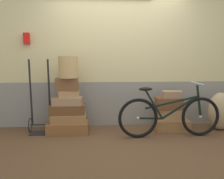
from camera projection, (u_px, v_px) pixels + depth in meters
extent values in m
cube|color=#513823|center=(122.00, 140.00, 3.98)|extent=(9.07, 5.20, 0.06)
cube|color=gray|center=(117.00, 103.00, 4.76)|extent=(7.07, 0.20, 0.83)
cube|color=#CCBC84|center=(118.00, 31.00, 4.59)|extent=(7.07, 0.20, 1.90)
cube|color=red|center=(27.00, 39.00, 4.35)|extent=(0.10, 0.08, 0.20)
cube|color=brown|center=(68.00, 127.00, 4.24)|extent=(0.70, 0.43, 0.19)
cube|color=olive|center=(69.00, 118.00, 4.25)|extent=(0.61, 0.41, 0.13)
cube|color=brown|center=(68.00, 109.00, 4.25)|extent=(0.61, 0.37, 0.16)
cube|color=#937051|center=(68.00, 101.00, 4.21)|extent=(0.50, 0.31, 0.13)
cube|color=#9E754C|center=(69.00, 94.00, 4.22)|extent=(0.36, 0.23, 0.11)
cube|color=brown|center=(67.00, 84.00, 4.20)|extent=(0.38, 0.23, 0.22)
cube|color=olive|center=(171.00, 125.00, 4.39)|extent=(0.58, 0.39, 0.20)
cube|color=#9E754C|center=(170.00, 114.00, 4.38)|extent=(0.52, 0.35, 0.18)
cube|color=brown|center=(169.00, 103.00, 4.35)|extent=(0.45, 0.30, 0.21)
cube|color=#937051|center=(172.00, 94.00, 4.30)|extent=(0.35, 0.24, 0.12)
cylinder|color=tan|center=(68.00, 67.00, 4.14)|extent=(0.32, 0.32, 0.36)
torus|color=black|center=(30.00, 125.00, 4.27)|extent=(0.02, 0.25, 0.25)
torus|color=black|center=(52.00, 125.00, 4.30)|extent=(0.02, 0.25, 0.25)
cylinder|color=black|center=(41.00, 125.00, 4.28)|extent=(0.37, 0.02, 0.02)
cylinder|color=black|center=(31.00, 93.00, 4.20)|extent=(0.03, 0.10, 1.13)
cylinder|color=black|center=(49.00, 92.00, 4.22)|extent=(0.03, 0.10, 1.13)
cube|color=black|center=(40.00, 133.00, 4.19)|extent=(0.33, 0.22, 0.02)
ellipsoid|color=tan|center=(220.00, 111.00, 4.39)|extent=(0.42, 0.36, 0.67)
torus|color=black|center=(138.00, 118.00, 3.94)|extent=(0.64, 0.07, 0.64)
sphere|color=#B2B2B7|center=(138.00, 118.00, 3.94)|extent=(0.05, 0.05, 0.05)
torus|color=black|center=(200.00, 117.00, 4.05)|extent=(0.64, 0.07, 0.64)
sphere|color=#B2B2B7|center=(200.00, 117.00, 4.05)|extent=(0.05, 0.05, 0.05)
cube|color=black|center=(179.00, 108.00, 3.99)|extent=(0.58, 0.05, 0.37)
cube|color=black|center=(154.00, 105.00, 3.94)|extent=(0.31, 0.04, 0.48)
cube|color=black|center=(150.00, 118.00, 3.96)|extent=(0.40, 0.04, 0.04)
cube|color=black|center=(171.00, 102.00, 3.97)|extent=(0.85, 0.06, 0.21)
cube|color=black|center=(199.00, 101.00, 4.01)|extent=(0.11, 0.03, 0.52)
ellipsoid|color=black|center=(146.00, 89.00, 3.89)|extent=(0.22, 0.10, 0.06)
cylinder|color=#A5A5AD|center=(197.00, 83.00, 3.97)|extent=(0.04, 0.46, 0.02)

